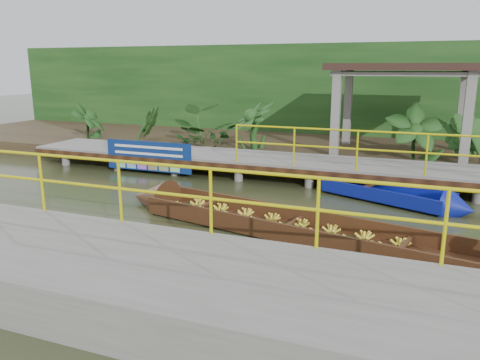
% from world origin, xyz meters
% --- Properties ---
extents(ground, '(80.00, 80.00, 0.00)m').
position_xyz_m(ground, '(0.00, 0.00, 0.00)').
color(ground, '#2E3319').
rests_on(ground, ground).
extents(land_strip, '(30.00, 8.00, 0.45)m').
position_xyz_m(land_strip, '(0.00, 7.50, 0.23)').
color(land_strip, '#35271A').
rests_on(land_strip, ground).
extents(far_dock, '(16.00, 2.06, 1.66)m').
position_xyz_m(far_dock, '(0.02, 3.43, 0.48)').
color(far_dock, slate).
rests_on(far_dock, ground).
extents(near_dock, '(18.00, 2.40, 1.73)m').
position_xyz_m(near_dock, '(1.00, -4.20, 0.30)').
color(near_dock, slate).
rests_on(near_dock, ground).
extents(pavilion, '(4.40, 3.00, 3.00)m').
position_xyz_m(pavilion, '(3.00, 6.30, 2.82)').
color(pavilion, slate).
rests_on(pavilion, ground).
extents(foliage_backdrop, '(30.00, 0.80, 4.00)m').
position_xyz_m(foliage_backdrop, '(0.00, 10.00, 2.00)').
color(foliage_backdrop, '#143A12').
rests_on(foliage_backdrop, ground).
extents(vendor_boat, '(10.28, 3.12, 2.00)m').
position_xyz_m(vendor_boat, '(2.69, -1.20, 0.20)').
color(vendor_boat, '#381D0F').
rests_on(vendor_boat, ground).
extents(moored_blue_boat, '(3.58, 2.18, 0.84)m').
position_xyz_m(moored_blue_boat, '(3.75, 1.79, 0.15)').
color(moored_blue_boat, navy).
rests_on(moored_blue_boat, ground).
extents(blue_banner, '(2.81, 0.04, 0.88)m').
position_xyz_m(blue_banner, '(-3.75, 2.48, 0.56)').
color(blue_banner, navy).
rests_on(blue_banner, ground).
extents(tropical_plants, '(14.19, 1.19, 1.49)m').
position_xyz_m(tropical_plants, '(-1.75, 5.30, 1.19)').
color(tropical_plants, '#143A12').
rests_on(tropical_plants, ground).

